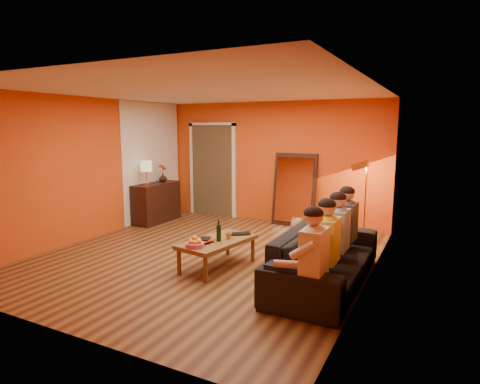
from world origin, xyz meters
The scene contains 27 objects.
room_shell centered at (0.00, 0.37, 1.30)m, with size 5.00×5.50×2.60m.
white_accent centered at (-2.48, 1.75, 1.30)m, with size 0.02×1.90×2.58m, color white.
doorway_recess centered at (-1.50, 2.83, 1.05)m, with size 1.06×0.30×2.10m, color #3F2D19.
door_jamb_left centered at (-2.07, 2.71, 1.05)m, with size 0.08×0.06×2.20m, color white.
door_jamb_right centered at (-0.93, 2.71, 1.05)m, with size 0.08×0.06×2.20m, color white.
door_header centered at (-1.50, 2.71, 2.12)m, with size 1.22×0.06×0.08m, color white.
mirror_frame centered at (0.55, 2.63, 0.76)m, with size 0.92×0.06×1.52m, color black.
mirror_glass centered at (0.55, 2.59, 0.76)m, with size 0.78×0.02×1.36m, color white.
sideboard centered at (-2.24, 1.55, 0.42)m, with size 0.44×1.18×0.85m, color black.
table_lamp centered at (-2.24, 1.25, 1.10)m, with size 0.24×0.24×0.51m, color beige, non-canonical shape.
sofa centered at (2.00, -0.23, 0.36)m, with size 0.96×2.46×0.72m, color black.
coffee_table centered at (0.42, -0.37, 0.21)m, with size 0.62×1.22×0.42m, color brown, non-canonical shape.
floor_lamp centered at (2.10, 2.04, 0.72)m, with size 0.30×0.24×1.44m, color gold, non-canonical shape.
dog centered at (1.43, 0.27, 0.36)m, with size 0.39×0.61×0.72m, color #AE7C4F, non-canonical shape.
person_far_left centered at (2.13, -1.23, 0.61)m, with size 0.70×0.44×1.22m, color beige, non-canonical shape.
person_mid_left centered at (2.13, -0.68, 0.61)m, with size 0.70×0.44×1.22m, color #D7D447, non-canonical shape.
person_mid_right centered at (2.13, -0.13, 0.61)m, with size 0.70×0.44×1.22m, color #86A1CF, non-canonical shape.
person_far_right centered at (2.13, 0.42, 0.61)m, with size 0.70×0.44×1.22m, color #38393D, non-canonical shape.
fruit_bowl centered at (0.32, -0.82, 0.50)m, with size 0.26×0.26×0.16m, color #C94685, non-canonical shape.
wine_bottle centered at (0.47, -0.42, 0.58)m, with size 0.07×0.07×0.31m, color black.
tumbler centered at (0.54, -0.25, 0.47)m, with size 0.10×0.10×0.09m, color #B27F3F.
laptop centered at (0.60, -0.02, 0.43)m, with size 0.37×0.24×0.03m, color black.
book_lower centered at (0.24, -0.57, 0.43)m, with size 0.17×0.23×0.02m, color black.
book_mid centered at (0.25, -0.56, 0.45)m, with size 0.19×0.25×0.02m, color red.
book_upper centered at (0.24, -0.58, 0.47)m, with size 0.15×0.20×0.02m, color black.
vase centered at (-2.24, 1.80, 0.94)m, with size 0.18×0.18×0.19m, color black.
flowers centered at (-2.24, 1.80, 1.17)m, with size 0.17×0.17×0.39m, color red, non-canonical shape.
Camera 1 is at (3.31, -5.30, 2.06)m, focal length 30.00 mm.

